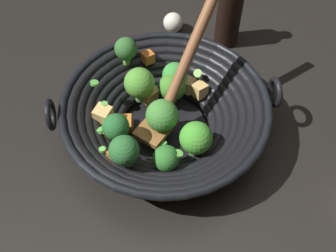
{
  "coord_description": "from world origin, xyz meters",
  "views": [
    {
      "loc": [
        -0.25,
        0.34,
        0.58
      ],
      "look_at": [
        -0.01,
        0.01,
        0.03
      ],
      "focal_mm": 41.42,
      "sensor_mm": 36.0,
      "label": 1
    }
  ],
  "objects": [
    {
      "name": "garlic_bulb",
      "position": [
        0.15,
        -0.24,
        0.02
      ],
      "size": [
        0.04,
        0.04,
        0.04
      ],
      "primitive_type": "sphere",
      "color": "silver",
      "rests_on": "ground"
    },
    {
      "name": "wok",
      "position": [
        0.0,
        0.0,
        0.06
      ],
      "size": [
        0.36,
        0.36,
        0.26
      ],
      "color": "black",
      "rests_on": "ground"
    },
    {
      "name": "ground_plane",
      "position": [
        0.0,
        0.0,
        0.0
      ],
      "size": [
        4.0,
        4.0,
        0.0
      ],
      "primitive_type": "plane",
      "color": "black"
    },
    {
      "name": "soy_sauce_bottle",
      "position": [
        0.04,
        -0.28,
        0.07
      ],
      "size": [
        0.05,
        0.05,
        0.17
      ],
      "color": "black",
      "rests_on": "ground"
    }
  ]
}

